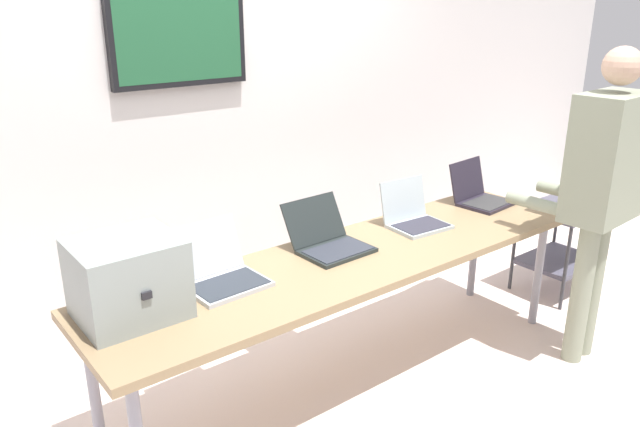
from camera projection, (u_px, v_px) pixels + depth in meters
ground at (354, 381)px, 3.36m from camera, size 8.00×8.00×0.04m
back_wall at (237, 125)px, 3.78m from camera, size 8.00×0.11×2.45m
workbench at (357, 264)px, 3.13m from camera, size 2.81×0.70×0.74m
equipment_box at (128, 279)px, 2.46m from camera, size 0.41×0.38×0.33m
laptop_station_0 at (219, 271)px, 2.78m from camera, size 0.36×0.37×0.26m
laptop_station_1 at (328, 239)px, 3.16m from camera, size 0.36×0.38×0.24m
laptop_station_2 at (413, 216)px, 3.49m from camera, size 0.34×0.32×0.25m
laptop_station_3 at (479, 194)px, 3.88m from camera, size 0.36×0.35×0.26m
person at (602, 180)px, 3.23m from camera, size 0.45×0.60×1.76m
storage_cart at (562, 235)px, 4.26m from camera, size 0.56×0.44×0.62m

